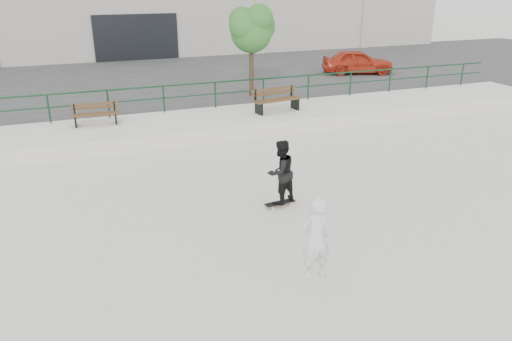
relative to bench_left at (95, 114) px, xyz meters
name	(u,v)px	position (x,y,z in m)	size (l,w,h in m)	color
ground	(324,262)	(3.53, -10.04, -0.86)	(120.00, 120.00, 0.00)	beige
ledge	(200,125)	(3.53, -0.54, -0.61)	(30.00, 3.00, 0.50)	beige
parking_strip	(156,82)	(3.53, 7.96, -0.61)	(60.00, 14.00, 0.50)	#383838
railing	(190,91)	(3.53, 0.76, 0.38)	(28.00, 0.06, 1.03)	#153B22
bench_left	(95,114)	(0.00, 0.00, 0.00)	(1.61, 0.54, 0.73)	#4F371B
bench_right	(276,100)	(6.53, -0.57, 0.07)	(1.96, 0.81, 0.88)	#4F371B
tree	(252,27)	(6.61, 2.28, 2.47)	(2.13, 1.89, 3.78)	#4C3626
red_car	(358,62)	(13.61, 5.19, 0.26)	(1.46, 3.64, 1.24)	#B62B16
skateboard	(280,203)	(3.74, -7.34, -0.79)	(0.80, 0.28, 0.09)	black
standing_skater	(281,172)	(3.74, -7.34, 0.03)	(0.77, 0.60, 1.59)	black
seated_skater	(316,238)	(3.08, -10.44, -0.04)	(0.60, 0.40, 1.65)	silver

